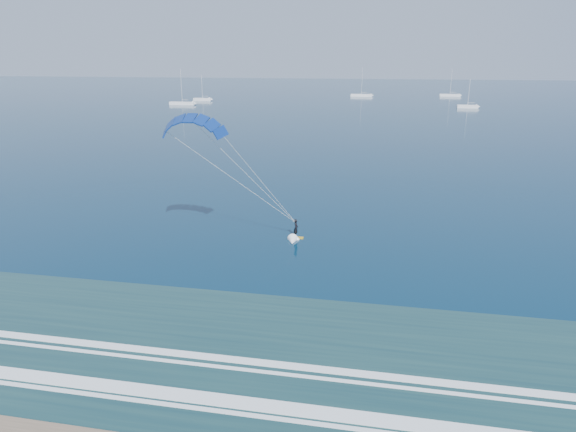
% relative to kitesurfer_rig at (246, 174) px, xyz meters
% --- Properties ---
extents(kitesurfer_rig, '(13.43, 8.82, 14.59)m').
position_rel_kitesurfer_rig_xyz_m(kitesurfer_rig, '(0.00, 0.00, 0.00)').
color(kitesurfer_rig, '#BD9316').
rests_on(kitesurfer_rig, ground).
extents(sailboat_0, '(10.34, 2.40, 13.84)m').
position_rel_kitesurfer_rig_xyz_m(sailboat_0, '(-68.20, 150.96, -6.89)').
color(sailboat_0, silver).
rests_on(sailboat_0, ground).
extents(sailboat_1, '(7.84, 2.40, 10.88)m').
position_rel_kitesurfer_rig_xyz_m(sailboat_1, '(-67.09, 171.32, -6.91)').
color(sailboat_1, silver).
rests_on(sailboat_1, ground).
extents(sailboat_2, '(10.31, 2.40, 13.68)m').
position_rel_kitesurfer_rig_xyz_m(sailboat_2, '(-0.06, 209.88, -6.89)').
color(sailboat_2, silver).
rests_on(sailboat_2, ground).
extents(sailboat_3, '(7.58, 2.40, 10.67)m').
position_rel_kitesurfer_rig_xyz_m(sailboat_3, '(42.33, 158.17, -6.91)').
color(sailboat_3, silver).
rests_on(sailboat_3, ground).
extents(sailboat_4, '(9.75, 2.40, 13.12)m').
position_rel_kitesurfer_rig_xyz_m(sailboat_4, '(42.18, 218.57, -6.90)').
color(sailboat_4, silver).
rests_on(sailboat_4, ground).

